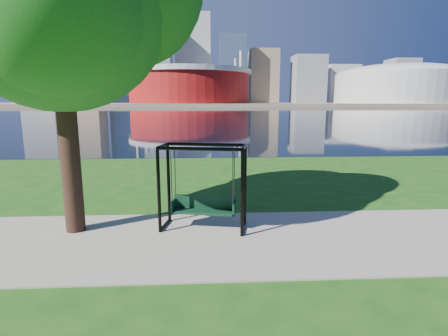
{
  "coord_description": "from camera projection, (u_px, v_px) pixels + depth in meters",
  "views": [
    {
      "loc": [
        -0.21,
        -8.4,
        3.29
      ],
      "look_at": [
        0.26,
        0.0,
        1.68
      ],
      "focal_mm": 28.0,
      "sensor_mm": 36.0,
      "label": 1
    }
  ],
  "objects": [
    {
      "name": "swing",
      "position": [
        203.0,
        189.0,
        8.98
      ],
      "size": [
        2.3,
        1.33,
        2.22
      ],
      "rotation": [
        0.0,
        0.0,
        -0.19
      ],
      "color": "black",
      "rests_on": "ground"
    },
    {
      "name": "far_bank",
      "position": [
        204.0,
        104.0,
        308.77
      ],
      "size": [
        900.0,
        228.0,
        2.0
      ],
      "primitive_type": "cube",
      "color": "#937F60",
      "rests_on": "ground"
    },
    {
      "name": "arena",
      "position": [
        398.0,
        83.0,
        243.75
      ],
      "size": [
        84.0,
        84.0,
        26.56
      ],
      "color": "beige",
      "rests_on": "far_bank"
    },
    {
      "name": "stadium",
      "position": [
        190.0,
        85.0,
        236.11
      ],
      "size": [
        83.0,
        83.0,
        32.0
      ],
      "color": "maroon",
      "rests_on": "far_bank"
    },
    {
      "name": "path",
      "position": [
        214.0,
        240.0,
        8.37
      ],
      "size": [
        120.0,
        4.0,
        0.03
      ],
      "primitive_type": "cube",
      "color": "#9E937F",
      "rests_on": "ground"
    },
    {
      "name": "ground",
      "position": [
        214.0,
        233.0,
        8.87
      ],
      "size": [
        900.0,
        900.0,
        0.0
      ],
      "primitive_type": "plane",
      "color": "#1E5114",
      "rests_on": "ground"
    },
    {
      "name": "skyline",
      "position": [
        199.0,
        65.0,
        315.12
      ],
      "size": [
        392.0,
        66.0,
        96.5
      ],
      "color": "gray",
      "rests_on": "far_bank"
    },
    {
      "name": "river",
      "position": [
        205.0,
        112.0,
        108.89
      ],
      "size": [
        900.0,
        180.0,
        0.02
      ],
      "primitive_type": "cube",
      "color": "black",
      "rests_on": "ground"
    }
  ]
}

